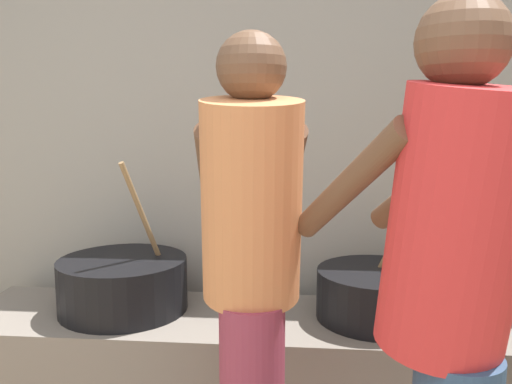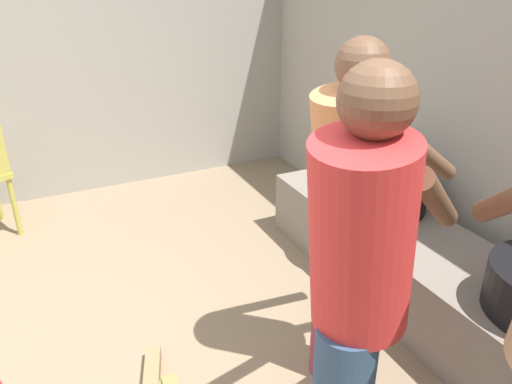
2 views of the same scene
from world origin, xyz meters
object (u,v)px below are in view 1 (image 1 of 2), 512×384
cook_in_orange_shirt (252,257)px  cook_in_red_shirt (451,294)px  cooking_pot_secondary (377,294)px  cooking_pot_main (123,284)px

cook_in_orange_shirt → cook_in_red_shirt: cook_in_red_shirt is taller
cooking_pot_secondary → cook_in_red_shirt: size_ratio=0.43×
cooking_pot_main → cook_in_orange_shirt: size_ratio=0.45×
cooking_pot_secondary → cook_in_orange_shirt: (-0.48, -0.72, 0.35)m
cooking_pot_main → cook_in_red_shirt: cook_in_red_shirt is taller
cooking_pot_secondary → cook_in_orange_shirt: cook_in_orange_shirt is taller
cooking_pot_secondary → cook_in_orange_shirt: 0.94m
cook_in_orange_shirt → cook_in_red_shirt: 0.60m
cook_in_orange_shirt → cook_in_red_shirt: size_ratio=0.99×
cooking_pot_secondary → cook_in_red_shirt: cook_in_red_shirt is taller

